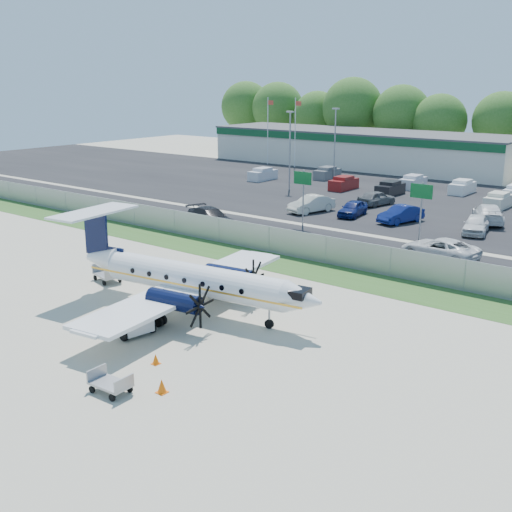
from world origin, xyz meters
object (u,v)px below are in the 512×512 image
Objects in this scene: aircraft at (190,278)px; baggage_cart_near at (107,274)px; baggage_cart_far at (110,383)px; pushback_tug at (129,320)px.

baggage_cart_near is (-8.09, 0.70, -1.46)m from aircraft.
aircraft is at bearing 114.10° from baggage_cart_far.
pushback_tug is 1.58× the size of baggage_cart_far.
pushback_tug is at bearing 132.10° from baggage_cart_far.
aircraft is 7.46× the size of baggage_cart_near.
baggage_cart_far is (4.46, -4.93, -0.24)m from pushback_tug.
pushback_tug is at bearing -95.13° from aircraft.
aircraft reaches higher than baggage_cart_far.
pushback_tug is 9.14m from baggage_cart_near.
baggage_cart_near is at bearing 141.09° from baggage_cart_far.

